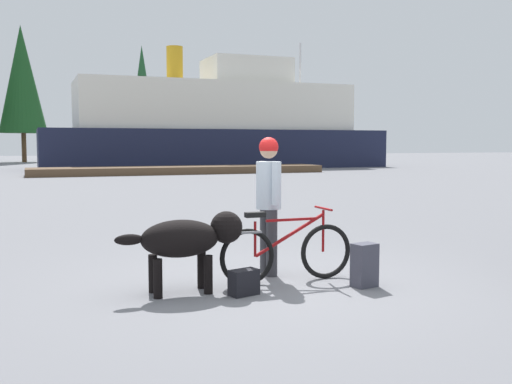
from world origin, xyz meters
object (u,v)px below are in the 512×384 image
(person_cyclist, at_px, (269,192))
(sailboat_moored, at_px, (300,159))
(backpack, at_px, (365,265))
(ferry_boat, at_px, (216,127))
(handbag_pannier, at_px, (244,282))
(dog, at_px, (189,239))
(bicycle, at_px, (286,252))

(person_cyclist, relative_size, sailboat_moored, 0.20)
(backpack, relative_size, ferry_boat, 0.02)
(person_cyclist, bearing_deg, handbag_pannier, -126.71)
(dog, bearing_deg, sailboat_moored, 62.96)
(dog, relative_size, ferry_boat, 0.06)
(sailboat_moored, bearing_deg, backpack, -113.91)
(bicycle, relative_size, handbag_pannier, 5.38)
(dog, height_order, handbag_pannier, dog)
(bicycle, height_order, ferry_boat, ferry_boat)
(backpack, bearing_deg, ferry_boat, 75.72)
(backpack, distance_m, sailboat_moored, 36.44)
(person_cyclist, xyz_separation_m, dog, (-1.18, -0.53, -0.45))
(bicycle, bearing_deg, backpack, -35.53)
(person_cyclist, distance_m, sailboat_moored, 35.87)
(person_cyclist, bearing_deg, ferry_boat, 74.00)
(dog, relative_size, sailboat_moored, 0.16)
(backpack, height_order, sailboat_moored, sailboat_moored)
(bicycle, xyz_separation_m, backpack, (0.76, -0.54, -0.12))
(backpack, bearing_deg, dog, 166.47)
(bicycle, distance_m, person_cyclist, 0.83)
(backpack, bearing_deg, person_cyclist, 128.75)
(bicycle, distance_m, sailboat_moored, 36.26)
(bicycle, distance_m, handbag_pannier, 0.83)
(bicycle, bearing_deg, sailboat_moored, 64.64)
(person_cyclist, xyz_separation_m, backpack, (0.81, -1.01, -0.81))
(person_cyclist, relative_size, dog, 1.21)
(ferry_boat, bearing_deg, bicycle, -105.72)
(handbag_pannier, bearing_deg, person_cyclist, 53.29)
(bicycle, relative_size, person_cyclist, 0.98)
(bicycle, xyz_separation_m, person_cyclist, (-0.05, 0.46, 0.69))
(person_cyclist, height_order, ferry_boat, ferry_boat)
(sailboat_moored, bearing_deg, handbag_pannier, -116.06)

